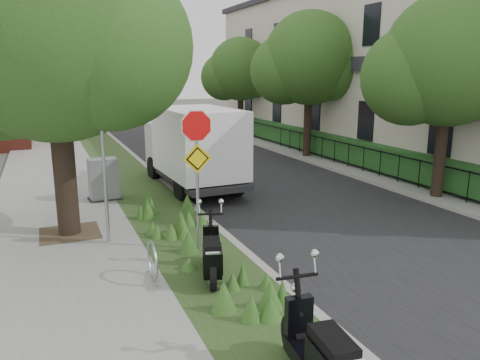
{
  "coord_description": "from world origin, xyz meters",
  "views": [
    {
      "loc": [
        -4.39,
        -8.85,
        3.97
      ],
      "look_at": [
        0.11,
        1.8,
        1.3
      ],
      "focal_mm": 35.0,
      "sensor_mm": 36.0,
      "label": 1
    }
  ],
  "objects_px": {
    "sign_assembly": "(197,151)",
    "scooter_near": "(212,260)",
    "box_truck": "(194,144)",
    "utility_cabinet": "(104,180)"
  },
  "relations": [
    {
      "from": "box_truck",
      "to": "utility_cabinet",
      "type": "relative_size",
      "value": 4.21
    },
    {
      "from": "utility_cabinet",
      "to": "sign_assembly",
      "type": "bearing_deg",
      "value": -74.72
    },
    {
      "from": "box_truck",
      "to": "utility_cabinet",
      "type": "bearing_deg",
      "value": -168.89
    },
    {
      "from": "sign_assembly",
      "to": "scooter_near",
      "type": "bearing_deg",
      "value": -99.2
    },
    {
      "from": "scooter_near",
      "to": "box_truck",
      "type": "bearing_deg",
      "value": 75.06
    },
    {
      "from": "scooter_near",
      "to": "box_truck",
      "type": "relative_size",
      "value": 0.32
    },
    {
      "from": "scooter_near",
      "to": "box_truck",
      "type": "distance_m",
      "value": 7.7
    },
    {
      "from": "sign_assembly",
      "to": "scooter_near",
      "type": "relative_size",
      "value": 1.89
    },
    {
      "from": "sign_assembly",
      "to": "box_truck",
      "type": "bearing_deg",
      "value": 73.47
    },
    {
      "from": "sign_assembly",
      "to": "box_truck",
      "type": "height_order",
      "value": "sign_assembly"
    }
  ]
}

